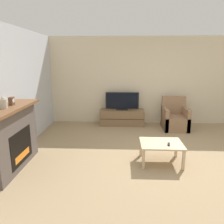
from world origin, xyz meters
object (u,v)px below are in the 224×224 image
at_px(tv_stand, 122,117).
at_px(armchair, 175,119).
at_px(mantel_vase_centre_left, 3,103).
at_px(tv, 122,102).
at_px(remote, 169,144).
at_px(coffee_table, 161,145).
at_px(mantel_clock, 12,101).
at_px(fireplace, 10,138).

height_order(tv_stand, armchair, armchair).
height_order(mantel_vase_centre_left, tv_stand, mantel_vase_centre_left).
bearing_deg(tv_stand, armchair, -12.10).
xyz_separation_m(tv, remote, (0.90, -2.65, -0.31)).
xyz_separation_m(tv_stand, remote, (0.90, -2.65, 0.18)).
height_order(coffee_table, remote, remote).
height_order(mantel_clock, coffee_table, mantel_clock).
xyz_separation_m(mantel_clock, remote, (2.94, 0.10, -0.84)).
height_order(fireplace, mantel_clock, mantel_clock).
relative_size(mantel_vase_centre_left, armchair, 0.22).
height_order(mantel_vase_centre_left, coffee_table, mantel_vase_centre_left).
relative_size(fireplace, mantel_vase_centre_left, 7.87).
bearing_deg(armchair, fireplace, -144.53).
xyz_separation_m(tv_stand, coffee_table, (0.78, -2.56, 0.12)).
bearing_deg(remote, tv, 120.56).
bearing_deg(tv, coffee_table, -73.12).
bearing_deg(fireplace, coffee_table, 7.09).
bearing_deg(tv, mantel_vase_centre_left, -124.02).
xyz_separation_m(mantel_vase_centre_left, tv_stand, (2.05, 3.03, -1.04)).
height_order(mantel_vase_centre_left, mantel_clock, mantel_vase_centre_left).
distance_m(tv_stand, remote, 2.81).
height_order(armchair, coffee_table, armchair).
relative_size(armchair, coffee_table, 1.14).
bearing_deg(tv, remote, -71.24).
bearing_deg(mantel_vase_centre_left, tv_stand, 56.00).
height_order(tv_stand, tv, tv).
height_order(mantel_vase_centre_left, armchair, mantel_vase_centre_left).
distance_m(armchair, coffee_table, 2.36).
bearing_deg(mantel_clock, coffee_table, 3.90).
bearing_deg(tv_stand, mantel_vase_centre_left, -124.00).
xyz_separation_m(mantel_clock, armchair, (3.60, 2.42, -0.96)).
xyz_separation_m(tv, armchair, (1.56, -0.33, -0.44)).
height_order(fireplace, mantel_vase_centre_left, mantel_vase_centre_left).
distance_m(fireplace, tv_stand, 3.59).
bearing_deg(mantel_vase_centre_left, mantel_clock, 89.84).
bearing_deg(coffee_table, tv_stand, 106.86).
height_order(mantel_vase_centre_left, tv, mantel_vase_centre_left).
distance_m(fireplace, coffee_table, 2.87).
relative_size(tv_stand, remote, 8.76).
xyz_separation_m(armchair, remote, (-0.66, -2.32, 0.12)).
bearing_deg(armchair, remote, -105.81).
distance_m(mantel_vase_centre_left, mantel_clock, 0.28).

